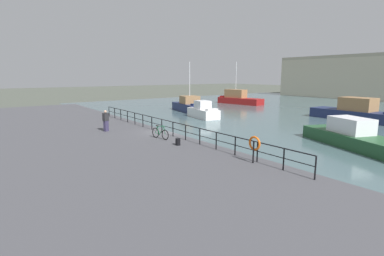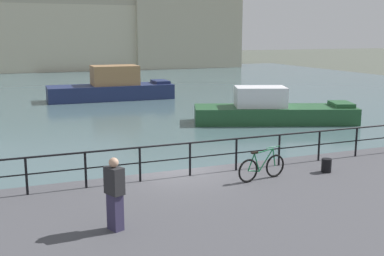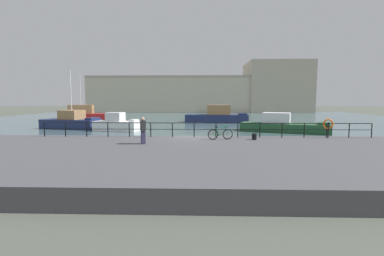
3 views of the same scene
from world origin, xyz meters
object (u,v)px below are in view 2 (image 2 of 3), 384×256
at_px(moored_cabin_cruiser, 273,111).
at_px(mooring_bollard, 326,165).
at_px(standing_person, 115,193).
at_px(parked_bicycle, 262,167).
at_px(moored_white_yacht, 113,87).
at_px(harbor_building, 81,33).

bearing_deg(moored_cabin_cruiser, mooring_bollard, -93.40).
bearing_deg(standing_person, parked_bicycle, 0.28).
height_order(moored_white_yacht, parked_bicycle, moored_white_yacht).
height_order(harbor_building, mooring_bollard, harbor_building).
bearing_deg(moored_white_yacht, harbor_building, 86.50).
height_order(mooring_bollard, standing_person, standing_person).
xyz_separation_m(harbor_building, parked_bicycle, (-4.86, -62.87, -4.03)).
bearing_deg(moored_white_yacht, parked_bicycle, -90.66).
xyz_separation_m(moored_white_yacht, standing_person, (-6.24, -27.91, 0.75)).
xyz_separation_m(harbor_building, moored_white_yacht, (-3.62, -37.04, -4.30)).
distance_m(moored_cabin_cruiser, standing_person, 19.22).
bearing_deg(mooring_bollard, parked_bicycle, 178.56).
height_order(harbor_building, standing_person, harbor_building).
xyz_separation_m(moored_cabin_cruiser, standing_person, (-12.81, -14.29, 1.01)).
bearing_deg(parked_bicycle, moored_cabin_cruiser, 47.75).
bearing_deg(parked_bicycle, moored_white_yacht, 77.61).
bearing_deg(harbor_building, moored_cabin_cruiser, -86.67).
height_order(moored_cabin_cruiser, parked_bicycle, moored_cabin_cruiser).
bearing_deg(mooring_bollard, harbor_building, 87.71).
relative_size(moored_white_yacht, parked_bicycle, 5.68).
relative_size(moored_cabin_cruiser, standing_person, 5.80).
height_order(harbor_building, moored_white_yacht, harbor_building).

